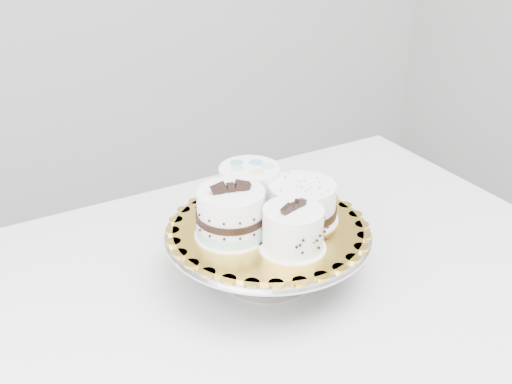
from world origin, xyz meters
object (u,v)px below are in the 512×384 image
cake_swirl (293,230)px  cake_dots (249,187)px  cake_board (268,228)px  cake_ribbon (303,203)px  table (254,316)px  cake_banded (231,215)px  cake_stand (268,244)px

cake_swirl → cake_dots: size_ratio=0.93×
cake_board → cake_ribbon: size_ratio=2.14×
table → cake_banded: bearing=156.2°
table → cake_stand: (0.03, 0.01, 0.14)m
cake_board → cake_swirl: cake_swirl is taller
table → cake_ribbon: cake_ribbon is taller
cake_ribbon → table: bearing=-156.5°
cake_swirl → cake_board: bearing=75.1°
table → cake_dots: (0.04, 0.08, 0.21)m
cake_board → cake_swirl: 0.08m
cake_swirl → cake_banded: cake_banded is taller
cake_dots → cake_ribbon: 0.10m
table → cake_banded: (-0.03, 0.01, 0.21)m
table → cake_banded: 0.22m
cake_board → cake_dots: (0.01, 0.08, 0.04)m
cake_stand → cake_banded: 0.10m
cake_board → cake_banded: bearing=172.7°
cake_banded → cake_board: bearing=5.3°
cake_swirl → table: bearing=98.8°
cake_banded → cake_dots: size_ratio=1.03×
table → cake_dots: size_ratio=9.62×
cake_banded → cake_dots: bearing=56.3°
cake_stand → cake_banded: cake_banded is taller
cake_board → cake_dots: cake_dots is taller
table → cake_ribbon: 0.23m
table → cake_ribbon: bearing=0.3°
cake_stand → cake_swirl: bearing=-88.8°
table → cake_dots: 0.23m
table → cake_stand: bearing=10.9°
cake_stand → cake_dots: cake_dots is taller
cake_stand → cake_board: bearing=-126.9°
table → cake_swirl: 0.22m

